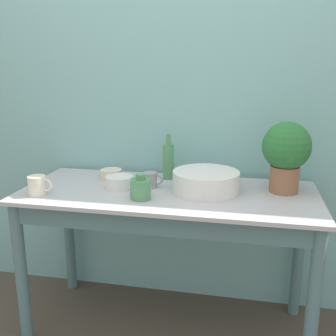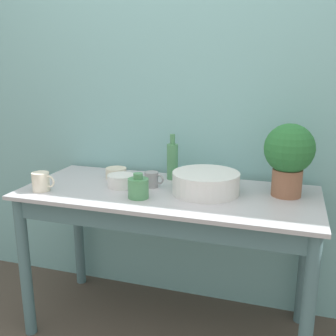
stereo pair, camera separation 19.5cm
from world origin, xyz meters
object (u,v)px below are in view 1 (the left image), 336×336
Objects in this scene: potted_plant at (286,152)px; bowl_small_enamel_white at (119,182)px; bowl_wash_large at (206,182)px; bottle_tall at (168,160)px; bottle_short at (141,189)px; bowl_small_cream at (111,175)px; mug_cream at (38,185)px; mug_grey at (150,180)px.

potted_plant is 0.85m from bowl_small_enamel_white.
bowl_wash_large is 0.30m from bottle_tall.
bottle_short reaches higher than bowl_small_cream.
mug_cream reaches higher than mug_grey.
bowl_small_cream is (-0.54, 0.11, -0.02)m from bowl_wash_large.
mug_grey is at bearing -174.77° from potted_plant.
bottle_short is at bearing -48.76° from bowl_small_cream.
bowl_wash_large is 3.18× the size of mug_grey.
bowl_wash_large is (-0.38, -0.08, -0.15)m from potted_plant.
potted_plant is at bearing 13.92° from mug_cream.
mug_grey is (-0.06, -0.17, -0.07)m from bottle_tall.
mug_cream is at bearing -152.69° from bowl_small_enamel_white.
bottle_tall is 2.41× the size of mug_grey.
mug_cream is at bearing -144.57° from bottle_tall.
bowl_wash_large reaches higher than mug_cream.
bowl_wash_large reaches higher than bowl_small_cream.
potted_plant reaches higher than bottle_short.
potted_plant is at bearing 7.53° from bowl_small_enamel_white.
bottle_tall is at bearing 140.57° from bowl_wash_large.
mug_grey is (0.51, 0.23, -0.01)m from mug_cream.
bottle_short is (-0.29, -0.17, -0.00)m from bowl_wash_large.
bowl_wash_large is 1.32× the size of bottle_tall.
bottle_short reaches higher than mug_cream.
bowl_small_enamel_white is at bearing -162.80° from mug_grey.
bottle_tall is (-0.23, 0.19, 0.05)m from bowl_wash_large.
bowl_wash_large is 2.70× the size of mug_cream.
bottle_short is 0.99× the size of mug_cream.
mug_grey is (0.00, 0.19, -0.01)m from bottle_short.
potted_plant is at bearing 5.23° from mug_grey.
potted_plant is 2.86× the size of mug_cream.
mug_cream is 0.42m from bowl_small_cream.
potted_plant reaches higher than bowl_wash_large.
mug_cream is (-0.80, -0.22, -0.01)m from bowl_wash_large.
bowl_small_cream is at bearing 131.24° from bottle_short.
bottle_tall reaches higher than bowl_wash_large.
mug_cream is (-0.57, -0.40, -0.06)m from bottle_tall.
mug_cream is 1.05× the size of bowl_small_cream.
bowl_small_enamel_white is (-0.44, -0.03, -0.02)m from bowl_wash_large.
bowl_wash_large is at bearing 15.07° from mug_cream.
potted_plant reaches higher than mug_grey.
bowl_small_enamel_white is at bearing -172.47° from potted_plant.
bowl_small_cream is at bearing 168.33° from bowl_wash_large.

